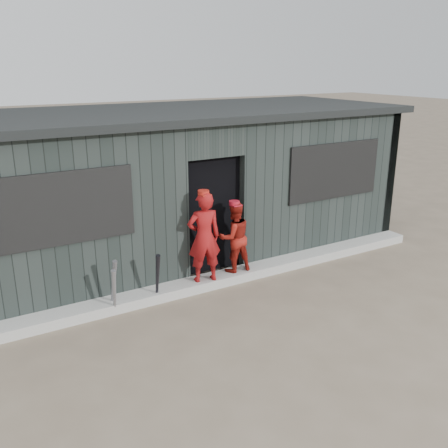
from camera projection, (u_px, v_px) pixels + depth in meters
ground at (293, 332)px, 6.58m from camera, size 80.00×80.00×0.00m
curb at (223, 278)px, 8.04m from camera, size 8.00×0.36×0.15m
bat_left at (114, 292)px, 6.87m from camera, size 0.11×0.25×0.74m
bat_mid at (113, 285)px, 6.98m from camera, size 0.09×0.31×0.83m
bat_right at (157, 278)px, 7.23m from camera, size 0.12×0.30×0.81m
player_red_left at (204, 237)px, 7.58m from camera, size 0.57×0.43×1.42m
player_red_right at (234, 237)px, 7.99m from camera, size 0.59×0.48×1.15m
player_grey_back at (234, 235)px, 8.61m from camera, size 0.59×0.45×1.09m
dugout at (176, 184)px, 9.05m from camera, size 8.30×3.30×2.62m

